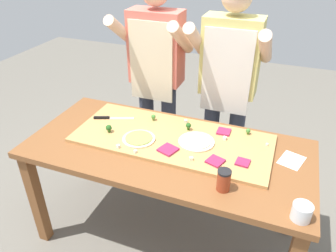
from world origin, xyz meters
TOP-DOWN VIEW (x-y plane):
  - ground_plane at (0.00, 0.00)m, footprint 8.00×8.00m
  - prep_table at (0.00, 0.00)m, footprint 1.76×0.81m
  - cutting_board at (0.00, 0.08)m, footprint 1.25×0.53m
  - chefs_knife at (-0.50, 0.15)m, footprint 0.27×0.12m
  - pizza_whole_pesto_green at (-0.19, -0.02)m, footprint 0.21×0.21m
  - pizza_whole_cheese_artichoke at (0.16, 0.08)m, footprint 0.23×0.23m
  - pizza_slice_center at (0.03, -0.06)m, footprint 0.13×0.13m
  - pizza_slice_near_right at (0.32, -0.07)m, footprint 0.11×0.11m
  - pizza_slice_near_left at (0.30, 0.26)m, footprint 0.09×0.09m
  - pizza_slice_far_right at (0.47, -0.03)m, footprint 0.08×0.08m
  - broccoli_floret_center_right at (-0.41, -0.01)m, footprint 0.04×0.04m
  - broccoli_floret_back_left at (0.07, 0.21)m, footprint 0.04×0.04m
  - broccoli_floret_back_mid at (0.45, 0.29)m, footprint 0.03×0.03m
  - broccoli_floret_front_mid at (-0.20, 0.24)m, footprint 0.03×0.03m
  - cheese_crumble_a at (0.32, 0.18)m, footprint 0.02×0.02m
  - cheese_crumble_b at (-0.26, -0.14)m, footprint 0.02×0.02m
  - cheese_crumble_c at (0.58, 0.21)m, footprint 0.02×0.02m
  - cheese_crumble_d at (0.19, -0.10)m, footprint 0.03×0.03m
  - cheese_crumble_e at (-0.14, -0.15)m, footprint 0.02×0.02m
  - cheese_crumble_f at (0.02, 0.29)m, footprint 0.03×0.03m
  - flour_cup at (0.79, -0.32)m, footprint 0.09×0.09m
  - sauce_jar at (0.41, -0.26)m, footprint 0.07×0.07m
  - recipe_note at (0.73, 0.13)m, footprint 0.16×0.19m
  - cook_left at (-0.34, 0.65)m, footprint 0.54×0.39m
  - cook_right at (0.22, 0.65)m, footprint 0.54×0.39m

SIDE VIEW (x-z plane):
  - ground_plane at x=0.00m, z-range 0.00..0.00m
  - prep_table at x=0.00m, z-range 0.29..1.07m
  - recipe_note at x=0.73m, z-range 0.78..0.78m
  - cutting_board at x=0.00m, z-range 0.78..0.80m
  - pizza_slice_center at x=0.03m, z-range 0.80..0.81m
  - pizza_slice_near_right at x=0.32m, z-range 0.80..0.81m
  - pizza_slice_near_left at x=0.30m, z-range 0.80..0.81m
  - pizza_slice_far_right at x=0.47m, z-range 0.80..0.81m
  - chefs_knife at x=-0.50m, z-range 0.80..0.82m
  - cheese_crumble_c at x=0.58m, z-range 0.80..0.81m
  - pizza_whole_cheese_artichoke at x=0.16m, z-range 0.80..0.82m
  - pizza_whole_pesto_green at x=-0.19m, z-range 0.80..0.82m
  - cheese_crumble_e at x=-0.14m, z-range 0.80..0.82m
  - cheese_crumble_b at x=-0.26m, z-range 0.80..0.82m
  - cheese_crumble_d at x=0.19m, z-range 0.80..0.82m
  - cheese_crumble_f at x=0.02m, z-range 0.80..0.82m
  - cheese_crumble_a at x=0.32m, z-range 0.80..0.82m
  - flour_cup at x=0.79m, z-range 0.78..0.86m
  - broccoli_floret_back_mid at x=0.45m, z-range 0.80..0.84m
  - broccoli_floret_front_mid at x=-0.20m, z-range 0.81..0.85m
  - broccoli_floret_center_right at x=-0.41m, z-range 0.81..0.86m
  - broccoli_floret_back_left at x=0.07m, z-range 0.81..0.86m
  - sauce_jar at x=0.41m, z-range 0.78..0.90m
  - cook_left at x=-0.34m, z-range 0.16..1.83m
  - cook_right at x=0.22m, z-range 0.16..1.83m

